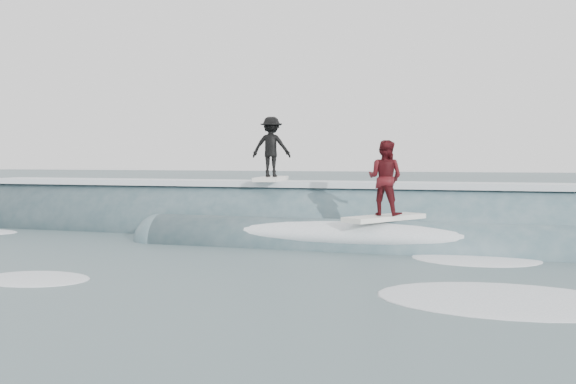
% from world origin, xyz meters
% --- Properties ---
extents(ground, '(160.00, 160.00, 0.00)m').
position_xyz_m(ground, '(0.00, 0.00, 0.00)').
color(ground, '#384D52').
rests_on(ground, ground).
extents(breaking_wave, '(20.43, 4.03, 2.51)m').
position_xyz_m(breaking_wave, '(0.27, 2.78, 0.04)').
color(breaking_wave, '#36515B').
rests_on(breaking_wave, ground).
extents(surfer_black, '(1.04, 2.06, 1.61)m').
position_xyz_m(surfer_black, '(-0.76, 3.11, 2.09)').
color(surfer_black, white).
rests_on(surfer_black, ground).
extents(surfer_red, '(1.54, 1.98, 1.64)m').
position_xyz_m(surfer_red, '(2.46, 0.91, 1.37)').
color(surfer_red, white).
rests_on(surfer_red, ground).
extents(whitewater, '(15.02, 7.11, 0.10)m').
position_xyz_m(whitewater, '(2.43, -1.05, 0.00)').
color(whitewater, white).
rests_on(whitewater, ground).
extents(far_swells, '(36.35, 8.65, 0.80)m').
position_xyz_m(far_swells, '(-1.75, 17.65, 0.00)').
color(far_swells, '#36515B').
rests_on(far_swells, ground).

